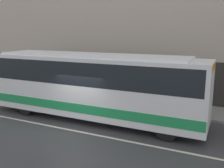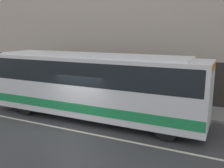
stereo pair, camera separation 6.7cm
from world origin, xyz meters
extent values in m
plane|color=#38383A|center=(0.00, 0.00, 0.00)|extent=(60.00, 60.00, 0.00)
cube|color=gray|center=(0.00, 5.36, 0.06)|extent=(60.00, 2.71, 0.12)
cube|color=#B7A899|center=(0.00, 6.86, 5.67)|extent=(60.00, 0.30, 11.33)
cube|color=#2D2B28|center=(0.00, 6.70, 1.40)|extent=(60.00, 0.06, 2.80)
cube|color=beige|center=(0.00, 0.00, 0.00)|extent=(54.00, 0.14, 0.01)
cube|color=white|center=(-0.13, 1.88, 1.84)|extent=(11.90, 2.51, 2.98)
cube|color=#1E8C4C|center=(-0.13, 1.88, 0.90)|extent=(11.84, 2.53, 0.45)
cube|color=black|center=(-0.13, 1.88, 2.58)|extent=(11.54, 2.53, 1.13)
cube|color=orange|center=(5.77, 1.88, 3.14)|extent=(0.12, 1.88, 0.28)
cube|color=white|center=(-0.13, 1.88, 3.39)|extent=(10.11, 2.13, 0.12)
cylinder|color=black|center=(4.22, 0.78, 0.49)|extent=(0.99, 0.28, 0.99)
cylinder|color=black|center=(4.22, 2.98, 0.49)|extent=(0.99, 0.28, 0.99)
cylinder|color=black|center=(-3.67, 0.78, 0.49)|extent=(0.99, 0.28, 0.99)
cylinder|color=black|center=(-3.67, 2.98, 0.49)|extent=(0.99, 0.28, 0.99)
cylinder|color=#333338|center=(0.52, 5.00, 0.86)|extent=(0.36, 0.36, 1.49)
sphere|color=tan|center=(0.52, 5.00, 1.74)|extent=(0.27, 0.27, 0.27)
camera|label=1|loc=(6.39, -9.19, 4.52)|focal=40.00mm
camera|label=2|loc=(6.45, -9.16, 4.52)|focal=40.00mm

